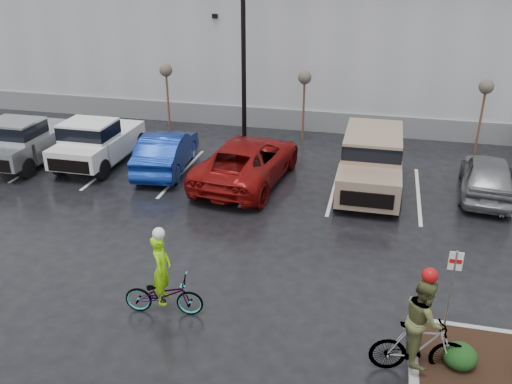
% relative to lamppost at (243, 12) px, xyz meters
% --- Properties ---
extents(ground, '(120.00, 120.00, 0.00)m').
position_rel_lamppost_xyz_m(ground, '(4.00, -12.00, -5.69)').
color(ground, black).
rests_on(ground, ground).
extents(warehouse, '(60.50, 15.50, 7.20)m').
position_rel_lamppost_xyz_m(warehouse, '(4.00, 9.99, -2.04)').
color(warehouse, '#B0B3B5').
rests_on(warehouse, ground).
extents(wooded_ridge, '(80.00, 25.00, 6.00)m').
position_rel_lamppost_xyz_m(wooded_ridge, '(4.00, 33.00, -2.69)').
color(wooded_ridge, '#1E3717').
rests_on(wooded_ridge, ground).
extents(lamppost, '(0.50, 1.00, 9.22)m').
position_rel_lamppost_xyz_m(lamppost, '(0.00, 0.00, 0.00)').
color(lamppost, black).
rests_on(lamppost, ground).
extents(sapling_west, '(0.60, 0.60, 3.20)m').
position_rel_lamppost_xyz_m(sapling_west, '(-4.00, 1.00, -2.96)').
color(sapling_west, '#4C341E').
rests_on(sapling_west, ground).
extents(sapling_mid, '(0.60, 0.60, 3.20)m').
position_rel_lamppost_xyz_m(sapling_mid, '(2.50, 1.00, -2.96)').
color(sapling_mid, '#4C341E').
rests_on(sapling_mid, ground).
extents(sapling_east, '(0.60, 0.60, 3.20)m').
position_rel_lamppost_xyz_m(sapling_east, '(10.00, 1.00, -2.96)').
color(sapling_east, '#4C341E').
rests_on(sapling_east, ground).
extents(shrub_a, '(0.70, 0.70, 0.52)m').
position_rel_lamppost_xyz_m(shrub_a, '(8.00, -13.00, -5.27)').
color(shrub_a, black).
rests_on(shrub_a, curb_island).
extents(fire_lane_sign, '(0.30, 0.05, 2.20)m').
position_rel_lamppost_xyz_m(fire_lane_sign, '(7.80, -11.80, -4.28)').
color(fire_lane_sign, gray).
rests_on(fire_lane_sign, ground).
extents(pickup_silver, '(2.10, 5.20, 1.96)m').
position_rel_lamppost_xyz_m(pickup_silver, '(-8.00, -4.07, -4.71)').
color(pickup_silver, '#A4A8AB').
rests_on(pickup_silver, ground).
extents(pickup_white, '(2.10, 5.20, 1.96)m').
position_rel_lamppost_xyz_m(pickup_white, '(-5.11, -3.51, -4.71)').
color(pickup_white, white).
rests_on(pickup_white, ground).
extents(car_blue, '(2.19, 4.81, 1.53)m').
position_rel_lamppost_xyz_m(car_blue, '(-2.20, -3.76, -4.92)').
color(car_blue, navy).
rests_on(car_blue, ground).
extents(car_red, '(3.35, 6.17, 1.64)m').
position_rel_lamppost_xyz_m(car_red, '(1.22, -4.18, -4.86)').
color(car_red, maroon).
rests_on(car_red, ground).
extents(suv_tan, '(2.20, 5.10, 2.06)m').
position_rel_lamppost_xyz_m(suv_tan, '(5.74, -3.97, -4.66)').
color(suv_tan, gray).
rests_on(suv_tan, ground).
extents(car_grey, '(2.23, 4.58, 1.50)m').
position_rel_lamppost_xyz_m(car_grey, '(9.79, -3.44, -4.93)').
color(car_grey, slate).
rests_on(car_grey, ground).
extents(cyclist_hivis, '(1.99, 0.91, 2.33)m').
position_rel_lamppost_xyz_m(cyclist_hivis, '(1.27, -12.53, -4.97)').
color(cyclist_hivis, '#3F3F44').
rests_on(cyclist_hivis, ground).
extents(cyclist_olive, '(2.00, 0.99, 2.51)m').
position_rel_lamppost_xyz_m(cyclist_olive, '(7.14, -13.16, -4.78)').
color(cyclist_olive, '#3F3F44').
rests_on(cyclist_olive, ground).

